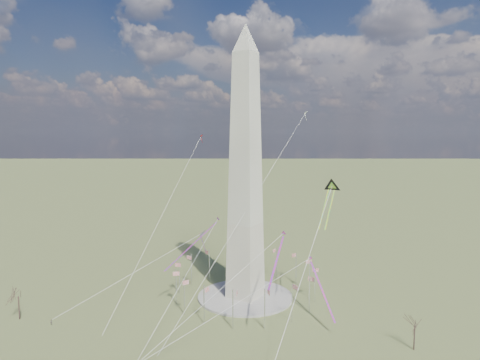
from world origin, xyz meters
The scene contains 14 objects.
ground centered at (0.00, 0.00, 0.00)m, with size 2000.00×2000.00×0.00m, color #4F6331.
plaza centered at (0.00, 0.00, 0.40)m, with size 36.00×36.00×0.80m, color #9E9A90.
washington_monument centered at (0.00, 0.00, 47.95)m, with size 15.56×15.56×100.00m.
flagpole_ring centered at (0.00, 0.00, 7.27)m, with size 54.40×54.40×13.00m.
tree_near centered at (61.55, -7.40, 7.89)m, with size 6.33×6.33×11.07m.
tree_far centered at (-54.69, -56.25, 8.44)m, with size 6.77×6.77×11.85m.
person_west centered at (-41.90, -53.08, 0.83)m, with size 0.81×0.63×1.67m, color gray.
kite_delta_black centered at (29.28, 10.10, 42.61)m, with size 7.54×18.63×15.21m.
kite_diamond_purple centered at (-23.34, 4.50, 20.22)m, with size 1.73×3.03×9.38m.
kite_streamer_left centered at (21.94, -16.01, 24.80)m, with size 5.66×19.33×13.46m.
kite_streamer_mid centered at (-14.04, -8.93, 23.91)m, with size 8.90×23.70×16.80m.
kite_streamer_right centered at (29.30, -0.68, 12.87)m, with size 16.35×16.88×15.24m.
kite_small_red centered at (-42.12, 29.05, 60.27)m, with size 1.13×1.81×4.06m.
kite_small_white centered at (3.47, 46.10, 70.64)m, with size 1.23×1.96×4.39m.
Camera 1 is at (81.03, -133.47, 62.64)m, focal length 32.00 mm.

